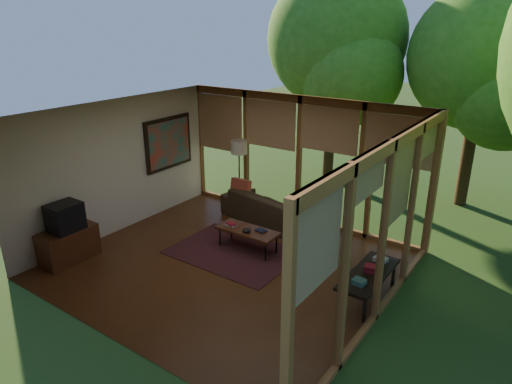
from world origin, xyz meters
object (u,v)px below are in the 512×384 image
Objects in this scene: television at (65,217)px; side_console at (365,274)px; media_cabinet at (69,245)px; sofa at (270,208)px; coffee_table at (248,231)px; floor_lamp at (239,151)px.

side_console is (4.85, 1.92, -0.44)m from television.
media_cabinet is 1.82× the size of television.
sofa reaches higher than media_cabinet.
television is at bearing -138.22° from coffee_table.
media_cabinet is at bearing 180.00° from television.
side_console is at bearing 21.59° from television.
television is (0.02, 0.00, 0.55)m from media_cabinet.
media_cabinet is at bearing 68.86° from sofa.
floor_lamp reaches higher than coffee_table.
sofa is 3.20m from side_console.
sofa is 4.07m from television.
coffee_table is 2.44m from side_console.
media_cabinet is 0.83× the size of coffee_table.
media_cabinet is 5.24m from side_console.
floor_lamp is (1.12, 3.65, 0.56)m from television.
sofa is 1.36× the size of floor_lamp.
sofa reaches higher than side_console.
media_cabinet reaches higher than side_console.
media_cabinet is 0.61× the size of floor_lamp.
television reaches higher than sofa.
floor_lamp is (-0.94, 0.17, 1.08)m from sofa.
television is at bearing -107.02° from floor_lamp.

